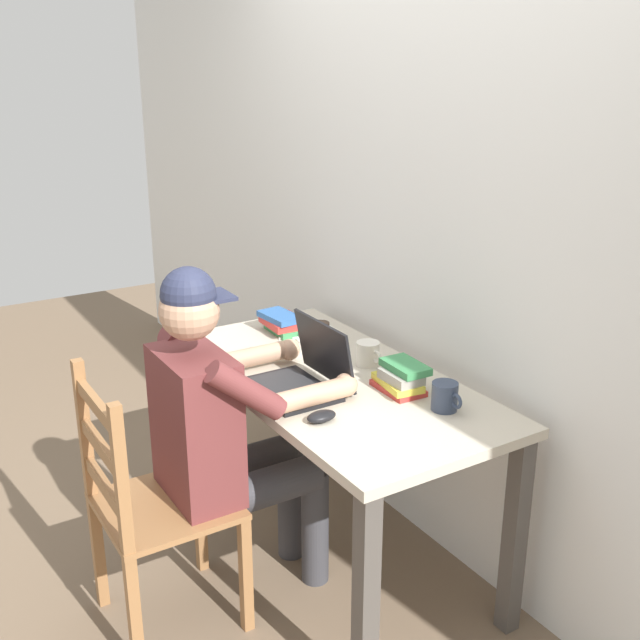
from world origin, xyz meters
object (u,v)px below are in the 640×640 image
Objects in this scene: wooden_chair at (149,506)px; coffee_mug_white at (368,354)px; book_stack_side at (283,322)px; coffee_mug_spare at (445,396)px; computer_mouse at (321,416)px; laptop at (304,374)px; desk at (332,403)px; coffee_mug_dark at (320,333)px; seated_person at (225,423)px; book_stack_main at (401,378)px; landscape_photo_print at (276,352)px.

coffee_mug_white is at bearing 90.84° from wooden_chair.
coffee_mug_spare is at bearing 5.38° from book_stack_side.
laptop is at bearing 161.50° from computer_mouse.
coffee_mug_spare is (0.43, 0.16, 0.15)m from desk.
laptop is 0.49m from coffee_mug_spare.
coffee_mug_dark is (-0.59, 0.36, 0.03)m from computer_mouse.
coffee_mug_white reaches higher than book_stack_side.
wooden_chair is 1.02m from coffee_mug_spare.
coffee_mug_white is (-0.02, 0.17, 0.15)m from desk.
seated_person is 10.90× the size of coffee_mug_dark.
coffee_mug_dark reaches higher than desk.
book_stack_main is (0.24, 0.13, 0.16)m from desk.
landscape_photo_print is (-0.30, 0.36, 0.08)m from seated_person.
coffee_mug_spare is at bearing 53.60° from seated_person.
computer_mouse is (0.29, -0.22, 0.12)m from desk.
landscape_photo_print is (-0.00, -0.20, -0.04)m from coffee_mug_dark.
desk is at bearing -84.89° from coffee_mug_white.
wooden_chair is 7.16× the size of landscape_photo_print.
laptop is at bearing -21.83° from book_stack_side.
seated_person is 0.60m from coffee_mug_white.
coffee_mug_spare is at bearing 9.97° from book_stack_main.
seated_person reaches higher than laptop.
coffee_mug_dark is 0.20m from landscape_photo_print.
computer_mouse is 0.61m from landscape_photo_print.
book_stack_main is at bearing -1.35° from coffee_mug_dark.
coffee_mug_dark is at bearing 92.96° from landscape_photo_print.
desk is at bearing -24.59° from coffee_mug_dark.
book_stack_main is (-0.05, 0.35, 0.03)m from computer_mouse.
coffee_mug_dark is at bearing 118.21° from seated_person.
book_stack_main is at bearing 28.11° from desk.
wooden_chair is 7.55× the size of coffee_mug_spare.
seated_person reaches higher than desk.
laptop reaches higher than landscape_photo_print.
seated_person reaches higher than coffee_mug_spare.
laptop reaches higher than book_stack_main.
laptop reaches higher than wooden_chair.
book_stack_side is at bearing -174.62° from coffee_mug_spare.
coffee_mug_white is at bearing 91.23° from seated_person.
coffee_mug_spare is 0.19m from book_stack_main.
coffee_mug_spare is (0.43, 0.86, 0.35)m from wooden_chair.
seated_person is at bearing 90.00° from wooden_chair.
coffee_mug_dark is 0.20m from book_stack_side.
laptop is 3.30× the size of computer_mouse.
coffee_mug_dark is (-0.29, -0.03, -0.00)m from coffee_mug_white.
wooden_chair is (-0.00, -0.70, -0.20)m from desk.
desk is 0.48m from coffee_mug_spare.
desk is at bearing -159.50° from coffee_mug_spare.
laptop is at bearing -79.46° from coffee_mug_white.
desk is at bearing -151.89° from book_stack_main.
seated_person is at bearing -45.30° from book_stack_side.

